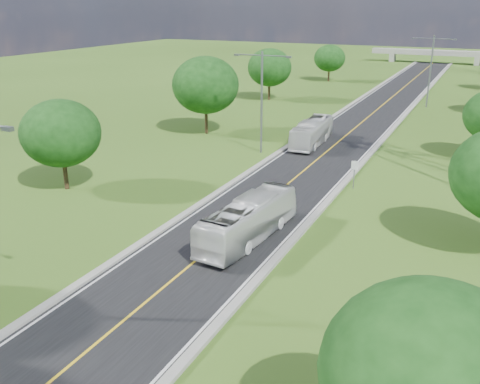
% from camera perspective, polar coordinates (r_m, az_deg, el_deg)
% --- Properties ---
extents(ground, '(260.00, 260.00, 0.00)m').
position_cam_1_polar(ground, '(66.51, 12.18, 6.66)').
color(ground, '#345317').
rests_on(ground, ground).
extents(road, '(8.00, 150.00, 0.06)m').
position_cam_1_polar(road, '(72.23, 13.32, 7.61)').
color(road, black).
rests_on(road, ground).
extents(curb_left, '(0.50, 150.00, 0.22)m').
position_cam_1_polar(curb_left, '(73.18, 10.05, 8.05)').
color(curb_left, gray).
rests_on(curb_left, ground).
extents(curb_right, '(0.50, 150.00, 0.22)m').
position_cam_1_polar(curb_right, '(71.49, 16.67, 7.26)').
color(curb_right, gray).
rests_on(curb_right, ground).
extents(speed_limit_sign, '(0.55, 0.09, 2.40)m').
position_cam_1_polar(speed_limit_sign, '(44.20, 12.11, 2.31)').
color(speed_limit_sign, slate).
rests_on(speed_limit_sign, ground).
extents(overpass, '(30.00, 3.00, 3.20)m').
position_cam_1_polar(overpass, '(144.52, 20.00, 13.73)').
color(overpass, gray).
rests_on(overpass, ground).
extents(streetlight_mid_left, '(5.90, 0.25, 10.00)m').
position_cam_1_polar(streetlight_mid_left, '(53.12, 2.33, 10.42)').
color(streetlight_mid_left, slate).
rests_on(streetlight_mid_left, ground).
extents(streetlight_far_right, '(5.90, 0.25, 10.00)m').
position_cam_1_polar(streetlight_far_right, '(82.17, 19.70, 12.60)').
color(streetlight_far_right, slate).
rests_on(streetlight_far_right, ground).
extents(tree_lb, '(6.30, 6.30, 7.33)m').
position_cam_1_polar(tree_lb, '(44.72, -18.58, 5.97)').
color(tree_lb, black).
rests_on(tree_lb, ground).
extents(tree_lc, '(7.56, 7.56, 8.79)m').
position_cam_1_polar(tree_lc, '(61.51, -3.70, 11.32)').
color(tree_lc, black).
rests_on(tree_lc, ground).
extents(tree_ld, '(6.72, 6.72, 7.82)m').
position_cam_1_polar(tree_ld, '(83.97, 3.17, 13.13)').
color(tree_ld, black).
rests_on(tree_ld, ground).
extents(tree_le, '(5.88, 5.88, 6.84)m').
position_cam_1_polar(tree_le, '(105.83, 9.53, 13.90)').
color(tree_le, black).
rests_on(tree_le, ground).
extents(tree_ra, '(6.30, 6.30, 7.33)m').
position_cam_1_polar(tree_ra, '(16.52, 19.73, -18.05)').
color(tree_ra, black).
rests_on(tree_ra, ground).
extents(bus_outbound, '(3.11, 9.79, 2.68)m').
position_cam_1_polar(bus_outbound, '(33.84, 0.90, -3.02)').
color(bus_outbound, silver).
rests_on(bus_outbound, road).
extents(bus_inbound, '(2.58, 9.54, 2.64)m').
position_cam_1_polar(bus_inbound, '(57.44, 7.68, 6.32)').
color(bus_inbound, silver).
rests_on(bus_inbound, road).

